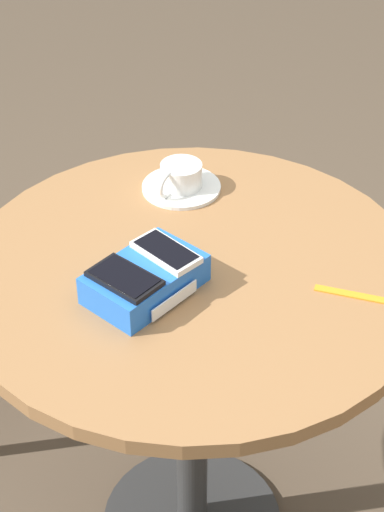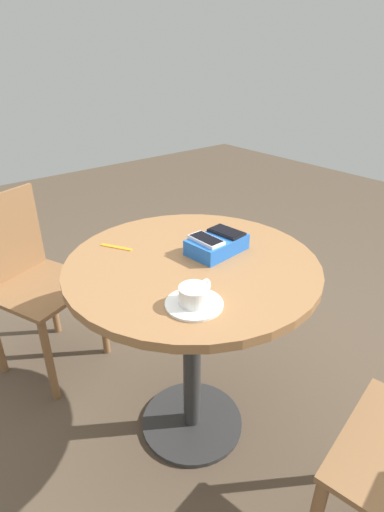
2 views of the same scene
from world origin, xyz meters
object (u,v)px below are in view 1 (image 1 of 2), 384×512
(phone_box, at_px, (147,280))
(lanyard_strap, at_px, (350,294))
(round_table, at_px, (192,327))
(coffee_cup, at_px, (180,175))
(saucer, at_px, (181,187))
(phone_white, at_px, (166,252))
(phone_black, at_px, (124,278))

(phone_box, height_order, lanyard_strap, phone_box)
(round_table, relative_size, coffee_cup, 7.29)
(saucer, xyz_separation_m, lanyard_strap, (-0.02, -0.46, -0.00))
(phone_white, height_order, lanyard_strap, phone_white)
(round_table, distance_m, lanyard_strap, 0.33)
(phone_white, bearing_deg, phone_black, -176.68)
(saucer, bearing_deg, lanyard_strap, -92.03)
(coffee_cup, bearing_deg, phone_black, -146.87)
(phone_black, bearing_deg, phone_white, 3.32)
(phone_white, bearing_deg, saucer, 42.36)
(phone_black, xyz_separation_m, phone_white, (0.10, 0.01, 0.00))
(round_table, bearing_deg, phone_white, 179.73)
(phone_white, xyz_separation_m, saucer, (0.22, 0.20, -0.06))
(round_table, distance_m, saucer, 0.30)
(round_table, distance_m, phone_white, 0.23)
(coffee_cup, bearing_deg, phone_white, -137.34)
(saucer, xyz_separation_m, coffee_cup, (-0.00, -0.00, 0.03))
(phone_box, bearing_deg, saucer, 37.32)
(round_table, relative_size, lanyard_strap, 6.88)
(phone_black, height_order, phone_white, phone_white)
(phone_white, relative_size, lanyard_strap, 1.01)
(phone_black, bearing_deg, saucer, 32.96)
(saucer, relative_size, lanyard_strap, 1.32)
(phone_box, bearing_deg, lanyard_strap, -44.17)
(phone_box, bearing_deg, phone_black, -178.79)
(phone_box, xyz_separation_m, saucer, (0.27, 0.21, -0.02))
(round_table, xyz_separation_m, saucer, (0.16, 0.20, 0.16))
(phone_box, distance_m, lanyard_strap, 0.36)
(phone_box, bearing_deg, coffee_cup, 37.55)
(round_table, xyz_separation_m, lanyard_strap, (0.14, -0.25, 0.16))
(saucer, distance_m, lanyard_strap, 0.46)
(phone_box, distance_m, coffee_cup, 0.34)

